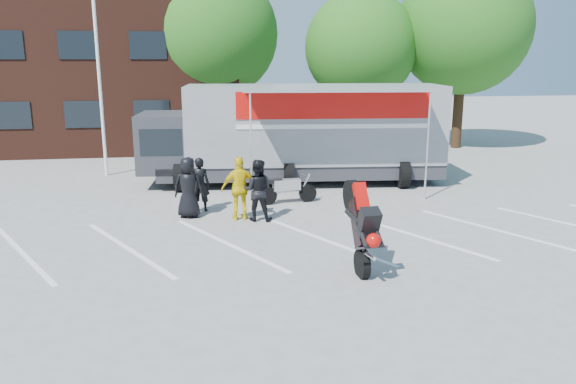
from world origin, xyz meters
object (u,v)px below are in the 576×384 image
object	(u,v)px
stunt_bike_rider	(351,265)
spectator_leather_c	(257,190)
tree_right	(464,28)
tree_mid	(361,48)
transporter_truck	(300,183)
flagpole	(104,42)
tree_left	(215,34)
parked_motorcycle	(288,203)
spectator_hivis	(240,188)
spectator_leather_b	(200,184)
spectator_leather_a	(188,187)

from	to	relation	value
stunt_bike_rider	spectator_leather_c	world-z (taller)	spectator_leather_c
tree_right	tree_mid	bearing A→B (deg)	174.29
tree_mid	transporter_truck	xyz separation A→B (m)	(-4.24, -7.43, -4.94)
flagpole	tree_mid	bearing A→B (deg)	23.97
tree_left	stunt_bike_rider	bearing A→B (deg)	-81.74
transporter_truck	parked_motorcycle	bearing A→B (deg)	-102.52
tree_mid	spectator_hivis	size ratio (longest dim) A/B	4.25
tree_mid	spectator_leather_b	bearing A→B (deg)	-126.04
stunt_bike_rider	spectator_hivis	bearing A→B (deg)	114.59
tree_mid	spectator_leather_c	bearing A→B (deg)	-117.46
tree_left	stunt_bike_rider	world-z (taller)	tree_left
spectator_leather_b	spectator_hivis	distance (m)	1.57
spectator_leather_a	spectator_leather_c	world-z (taller)	spectator_leather_a
parked_motorcycle	tree_left	bearing A→B (deg)	1.52
flagpole	tree_mid	xyz separation A→B (m)	(11.24, 5.00, -0.11)
transporter_truck	spectator_leather_b	distance (m)	5.02
tree_right	spectator_leather_c	distance (m)	16.89
tree_left	tree_mid	size ratio (longest dim) A/B	1.13
spectator_leather_a	tree_mid	bearing A→B (deg)	-114.77
stunt_bike_rider	spectator_hivis	world-z (taller)	spectator_hivis
spectator_leather_a	spectator_hivis	size ratio (longest dim) A/B	0.97
flagpole	spectator_leather_c	world-z (taller)	flagpole
flagpole	stunt_bike_rider	bearing A→B (deg)	-58.43
tree_right	parked_motorcycle	size ratio (longest dim) A/B	4.78
tree_left	tree_right	size ratio (longest dim) A/B	0.95
transporter_truck	parked_motorcycle	size ratio (longest dim) A/B	5.82
flagpole	tree_mid	size ratio (longest dim) A/B	1.04
parked_motorcycle	spectator_leather_c	xyz separation A→B (m)	(-1.13, -1.74, 0.87)
tree_left	spectator_leather_a	size ratio (longest dim) A/B	4.91
tree_left	parked_motorcycle	bearing A→B (deg)	-80.61
tree_left	tree_mid	xyz separation A→B (m)	(7.00, -1.00, -0.62)
tree_mid	flagpole	bearing A→B (deg)	-156.03
tree_mid	spectator_leather_c	size ratio (longest dim) A/B	4.40
flagpole	spectator_leather_c	xyz separation A→B (m)	(4.98, -7.05, -4.18)
transporter_truck	parked_motorcycle	distance (m)	3.02
tree_left	spectator_leather_c	size ratio (longest dim) A/B	4.96
flagpole	spectator_leather_c	bearing A→B (deg)	-54.73
tree_mid	spectator_leather_c	xyz separation A→B (m)	(-6.26, -12.05, -4.07)
flagpole	tree_right	xyz separation A→B (m)	(16.24, 4.50, 0.82)
spectator_hivis	transporter_truck	bearing A→B (deg)	-124.57
spectator_leather_b	spectator_hivis	size ratio (longest dim) A/B	0.90
tree_mid	spectator_leather_a	distance (m)	14.64
spectator_leather_a	flagpole	bearing A→B (deg)	-53.73
tree_right	spectator_leather_c	world-z (taller)	tree_right
spectator_leather_b	transporter_truck	bearing A→B (deg)	-127.38
flagpole	spectator_leather_b	xyz separation A→B (m)	(3.38, -5.81, -4.24)
parked_motorcycle	spectator_leather_c	distance (m)	2.25
transporter_truck	spectator_leather_a	xyz separation A→B (m)	(-3.94, -4.01, 0.88)
tree_mid	spectator_leather_a	bearing A→B (deg)	-125.57
tree_right	spectator_leather_b	bearing A→B (deg)	-141.30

